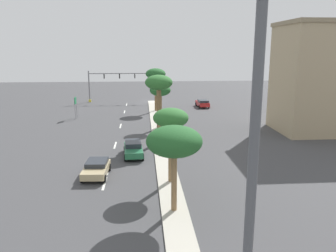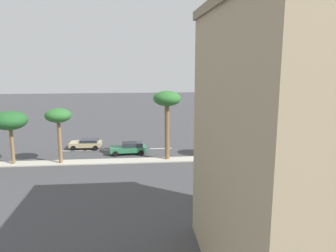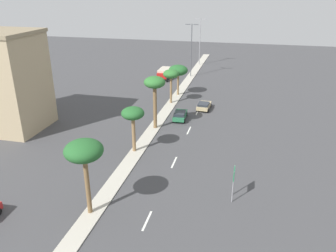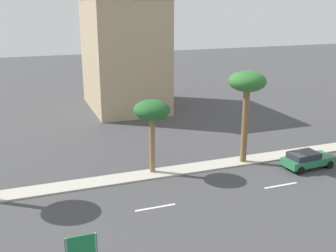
# 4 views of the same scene
# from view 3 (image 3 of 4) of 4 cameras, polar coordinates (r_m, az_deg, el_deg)

# --- Properties ---
(ground_plane) EXTENTS (160.00, 160.00, 0.00)m
(ground_plane) POSITION_cam_3_polar(r_m,az_deg,el_deg) (52.28, -1.50, 0.89)
(ground_plane) COLOR #424244
(median_curb) EXTENTS (1.80, 90.67, 0.12)m
(median_curb) POSITION_cam_3_polar(r_m,az_deg,el_deg) (61.45, 0.94, 4.34)
(median_curb) COLOR #B7B2A3
(median_curb) RESTS_ON ground
(lane_stripe_mid) EXTENTS (0.20, 2.80, 0.01)m
(lane_stripe_mid) POSITION_cam_3_polar(r_m,az_deg,el_deg) (31.29, -3.57, -15.71)
(lane_stripe_mid) COLOR silver
(lane_stripe_mid) RESTS_ON ground
(lane_stripe_center) EXTENTS (0.20, 2.80, 0.01)m
(lane_stripe_center) POSITION_cam_3_polar(r_m,az_deg,el_deg) (40.23, 1.04, -6.16)
(lane_stripe_center) COLOR silver
(lane_stripe_center) RESTS_ON ground
(lane_stripe_outboard) EXTENTS (0.20, 2.80, 0.01)m
(lane_stripe_outboard) POSITION_cam_3_polar(r_m,az_deg,el_deg) (48.87, 3.56, -0.75)
(lane_stripe_outboard) COLOR silver
(lane_stripe_outboard) RESTS_ON ground
(lane_stripe_inboard) EXTENTS (0.20, 2.80, 0.01)m
(lane_stripe_inboard) POSITION_cam_3_polar(r_m,az_deg,el_deg) (56.13, 5.00, 2.38)
(lane_stripe_inboard) COLOR silver
(lane_stripe_inboard) RESTS_ON ground
(lane_stripe_far) EXTENTS (0.20, 2.80, 0.01)m
(lane_stripe_far) POSITION_cam_3_polar(r_m,az_deg,el_deg) (59.11, 5.49, 3.43)
(lane_stripe_far) COLOR silver
(lane_stripe_far) RESTS_ON ground
(directional_road_sign) EXTENTS (0.10, 1.40, 3.35)m
(directional_road_sign) POSITION_cam_3_polar(r_m,az_deg,el_deg) (33.31, 11.08, -8.49)
(directional_road_sign) COLOR gray
(directional_road_sign) RESTS_ON ground
(palm_tree_rear) EXTENTS (3.39, 3.39, 7.26)m
(palm_tree_rear) POSITION_cam_3_polar(r_m,az_deg,el_deg) (29.65, -14.04, -4.33)
(palm_tree_rear) COLOR brown
(palm_tree_rear) RESTS_ON median_curb
(palm_tree_far) EXTENTS (2.81, 2.81, 5.82)m
(palm_tree_far) POSITION_cam_3_polar(r_m,az_deg,el_deg) (40.95, -5.97, 1.92)
(palm_tree_far) COLOR olive
(palm_tree_far) RESTS_ON median_curb
(palm_tree_near) EXTENTS (3.03, 3.03, 7.67)m
(palm_tree_near) POSITION_cam_3_polar(r_m,az_deg,el_deg) (47.40, -2.27, 6.98)
(palm_tree_near) COLOR brown
(palm_tree_near) RESTS_ON median_curb
(palm_tree_outboard) EXTENTS (2.76, 2.76, 5.96)m
(palm_tree_outboard) POSITION_cam_3_polar(r_m,az_deg,el_deg) (58.72, 0.51, 8.65)
(palm_tree_outboard) COLOR olive
(palm_tree_outboard) RESTS_ON median_curb
(palm_tree_mid) EXTENTS (3.59, 3.59, 5.69)m
(palm_tree_mid) POSITION_cam_3_polar(r_m,az_deg,el_deg) (63.54, 1.73, 9.37)
(palm_tree_mid) COLOR olive
(palm_tree_mid) RESTS_ON median_curb
(street_lamp_left) EXTENTS (2.90, 0.24, 11.59)m
(street_lamp_left) POSITION_cam_3_polar(r_m,az_deg,el_deg) (77.24, 3.98, 13.25)
(street_lamp_left) COLOR #515459
(street_lamp_left) RESTS_ON median_curb
(street_lamp_rear) EXTENTS (2.90, 0.24, 11.60)m
(street_lamp_rear) POSITION_cam_3_polar(r_m,az_deg,el_deg) (89.58, 5.43, 14.51)
(street_lamp_rear) COLOR gray
(street_lamp_rear) RESTS_ON median_curb
(sedan_green_mid) EXTENTS (2.13, 4.39, 1.39)m
(sedan_green_mid) POSITION_cam_3_polar(r_m,az_deg,el_deg) (52.56, 2.06, 1.88)
(sedan_green_mid) COLOR #287047
(sedan_green_mid) RESTS_ON ground
(sedan_tan_outboard) EXTENTS (2.19, 3.98, 1.25)m
(sedan_tan_outboard) POSITION_cam_3_polar(r_m,az_deg,el_deg) (57.17, 6.09, 3.46)
(sedan_tan_outboard) COLOR tan
(sedan_tan_outboard) RESTS_ON ground
(box_truck) EXTENTS (2.71, 5.85, 2.18)m
(box_truck) POSITION_cam_3_polar(r_m,az_deg,el_deg) (76.31, -0.58, 8.92)
(box_truck) COLOR #B21E19
(box_truck) RESTS_ON ground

